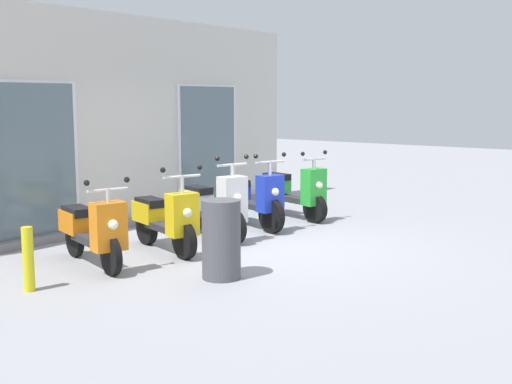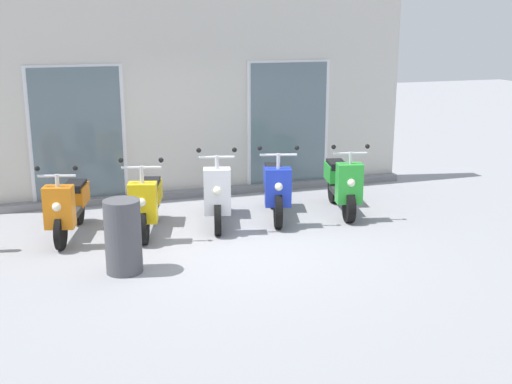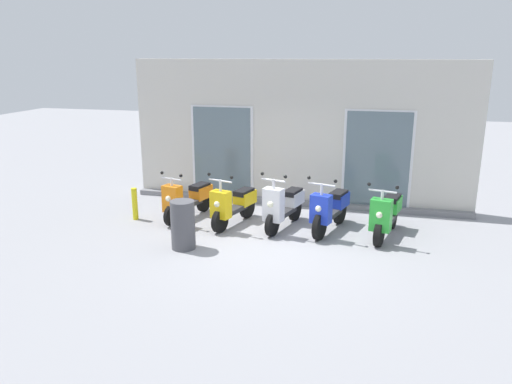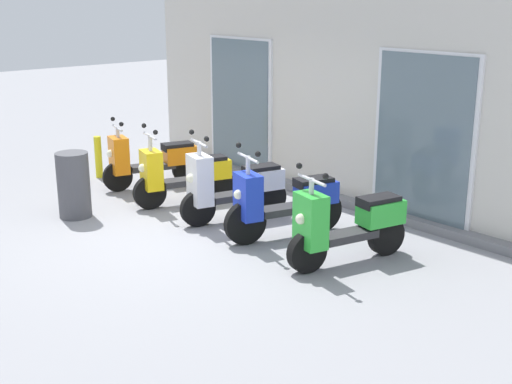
% 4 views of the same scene
% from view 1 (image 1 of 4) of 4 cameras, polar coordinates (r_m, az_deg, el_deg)
% --- Properties ---
extents(ground_plane, '(40.00, 40.00, 0.00)m').
position_cam_1_polar(ground_plane, '(9.07, 0.48, -4.84)').
color(ground_plane, '#939399').
extents(storefront_facade, '(8.00, 0.50, 3.37)m').
position_cam_1_polar(storefront_facade, '(10.80, -11.48, 5.77)').
color(storefront_facade, beige).
rests_on(storefront_facade, ground_plane).
extents(scooter_orange, '(0.75, 1.57, 1.14)m').
position_cam_1_polar(scooter_orange, '(8.22, -14.21, -3.16)').
color(scooter_orange, black).
rests_on(scooter_orange, ground_plane).
extents(scooter_yellow, '(0.76, 1.52, 1.20)m').
position_cam_1_polar(scooter_yellow, '(8.81, -8.00, -2.35)').
color(scooter_yellow, black).
rests_on(scooter_yellow, ground_plane).
extents(scooter_white, '(0.72, 1.54, 1.26)m').
position_cam_1_polar(scooter_white, '(9.58, -3.69, -1.16)').
color(scooter_white, black).
rests_on(scooter_white, ground_plane).
extents(scooter_blue, '(0.77, 1.61, 1.23)m').
position_cam_1_polar(scooter_blue, '(10.33, -0.44, -0.55)').
color(scooter_blue, black).
rests_on(scooter_blue, ground_plane).
extents(scooter_green, '(0.71, 1.57, 1.19)m').
position_cam_1_polar(scooter_green, '(11.17, 3.32, 0.07)').
color(scooter_green, black).
rests_on(scooter_green, ground_plane).
extents(trash_bin, '(0.44, 0.44, 0.91)m').
position_cam_1_polar(trash_bin, '(7.44, -3.06, -4.17)').
color(trash_bin, '#4C4C51').
rests_on(trash_bin, ground_plane).
extents(curb_bollard, '(0.12, 0.12, 0.70)m').
position_cam_1_polar(curb_bollard, '(7.37, -19.34, -5.58)').
color(curb_bollard, yellow).
rests_on(curb_bollard, ground_plane).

